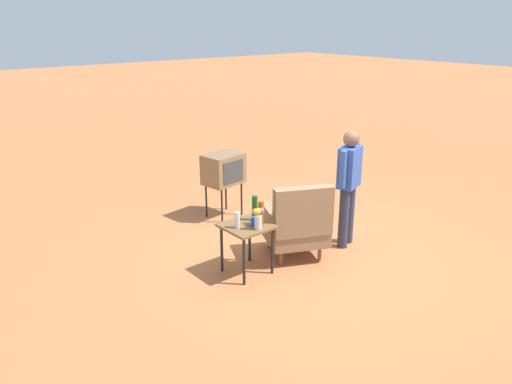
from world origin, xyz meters
TOP-DOWN VIEW (x-y plane):
  - ground_plane at (0.00, 0.00)m, footprint 60.00×60.00m
  - armchair at (0.29, -0.08)m, footprint 1.02×1.03m
  - side_table at (1.06, -0.18)m, footprint 0.56×0.56m
  - tv_on_stand at (0.14, -1.91)m, footprint 0.66×0.52m
  - person_standing at (-0.53, 0.06)m, footprint 0.54×0.32m
  - bottle_tall_amber at (0.91, -0.08)m, footprint 0.07×0.07m
  - bottle_short_clear at (1.20, -0.18)m, footprint 0.06×0.06m
  - soda_can_blue at (1.02, -0.10)m, footprint 0.07×0.07m
  - bottle_wine_green at (0.88, -0.24)m, footprint 0.07×0.07m
  - flower_vase at (1.03, 0.01)m, footprint 0.14×0.10m

SIDE VIEW (x-z plane):
  - ground_plane at x=0.00m, z-range 0.00..0.00m
  - armchair at x=0.29m, z-range -0.03..1.03m
  - side_table at x=1.06m, z-range 0.23..0.87m
  - soda_can_blue at x=1.02m, z-range 0.65..0.77m
  - bottle_short_clear at x=1.20m, z-range 0.65..0.85m
  - tv_on_stand at x=0.14m, z-range 0.27..1.30m
  - flower_vase at x=1.03m, z-range 0.66..0.93m
  - bottle_tall_amber at x=0.91m, z-range 0.65..0.95m
  - bottle_wine_green at x=0.88m, z-range 0.65..0.97m
  - person_standing at x=-0.53m, z-range 0.12..1.76m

